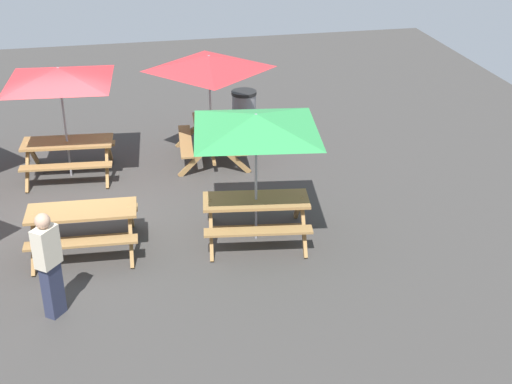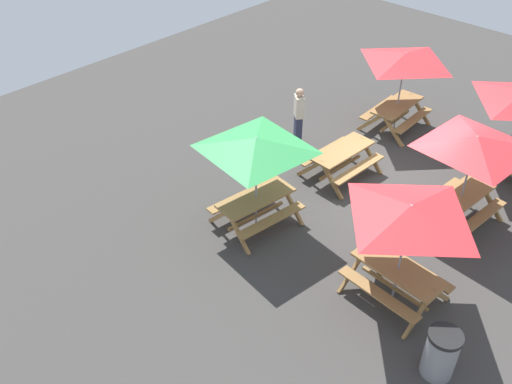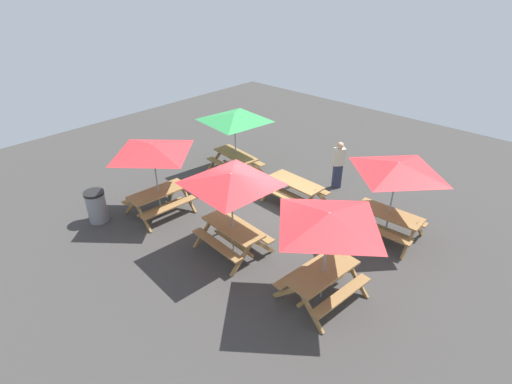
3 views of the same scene
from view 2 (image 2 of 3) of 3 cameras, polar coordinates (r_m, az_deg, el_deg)
ground_plane at (r=14.44m, az=13.80°, el=-0.22°), size 24.00×24.00×0.00m
picnic_table_0 at (r=11.98m, az=0.00°, el=4.17°), size 2.80×2.80×2.34m
picnic_table_1 at (r=16.31m, az=14.62°, el=12.31°), size 2.08×2.08×2.34m
picnic_table_2 at (r=14.56m, az=8.54°, el=3.57°), size 1.87×1.61×0.81m
picnic_table_4 at (r=10.53m, az=15.03°, el=-2.61°), size 2.14×2.14×2.34m
picnic_table_5 at (r=12.89m, az=20.99°, el=4.05°), size 2.82×2.82×2.34m
trash_bin_gray at (r=10.50m, az=17.98°, el=-15.11°), size 0.59×0.59×0.98m
person_standing at (r=15.58m, az=4.28°, el=7.68°), size 0.40×0.42×1.67m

